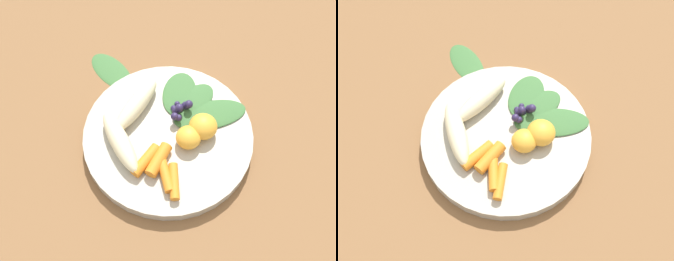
# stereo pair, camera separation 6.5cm
# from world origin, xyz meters

# --- Properties ---
(ground_plane) EXTENTS (2.40, 2.40, 0.00)m
(ground_plane) POSITION_xyz_m (0.00, 0.00, 0.00)
(ground_plane) COLOR brown
(bowl) EXTENTS (0.28, 0.28, 0.02)m
(bowl) POSITION_xyz_m (0.00, 0.00, 0.01)
(bowl) COLOR #B2AD9E
(bowl) RESTS_ON ground_plane
(banana_peeled_left) EXTENTS (0.10, 0.11, 0.03)m
(banana_peeled_left) POSITION_xyz_m (-0.05, 0.06, 0.04)
(banana_peeled_left) COLOR beige
(banana_peeled_left) RESTS_ON bowl
(banana_peeled_right) EXTENTS (0.12, 0.04, 0.03)m
(banana_peeled_right) POSITION_xyz_m (0.02, 0.07, 0.04)
(banana_peeled_right) COLOR beige
(banana_peeled_right) RESTS_ON bowl
(orange_segment_near) EXTENTS (0.05, 0.05, 0.03)m
(orange_segment_near) POSITION_xyz_m (0.03, -0.05, 0.04)
(orange_segment_near) COLOR #F4A833
(orange_segment_near) RESTS_ON bowl
(orange_segment_far) EXTENTS (0.04, 0.04, 0.03)m
(orange_segment_far) POSITION_xyz_m (-0.00, -0.04, 0.04)
(orange_segment_far) COLOR #F4A833
(orange_segment_far) RESTS_ON bowl
(carrot_front) EXTENTS (0.06, 0.03, 0.02)m
(carrot_front) POSITION_xyz_m (-0.06, 0.01, 0.03)
(carrot_front) COLOR orange
(carrot_front) RESTS_ON bowl
(carrot_mid_left) EXTENTS (0.06, 0.02, 0.02)m
(carrot_mid_left) POSITION_xyz_m (-0.05, -0.01, 0.03)
(carrot_mid_left) COLOR orange
(carrot_mid_left) RESTS_ON bowl
(carrot_mid_right) EXTENTS (0.06, 0.05, 0.02)m
(carrot_mid_right) POSITION_xyz_m (-0.07, -0.03, 0.03)
(carrot_mid_right) COLOR orange
(carrot_mid_right) RESTS_ON bowl
(carrot_rear) EXTENTS (0.06, 0.04, 0.01)m
(carrot_rear) POSITION_xyz_m (-0.08, -0.05, 0.03)
(carrot_rear) COLOR orange
(carrot_rear) RESTS_ON bowl
(blueberry_pile) EXTENTS (0.05, 0.04, 0.03)m
(blueberry_pile) POSITION_xyz_m (0.04, -0.00, 0.03)
(blueberry_pile) COLOR #2D234C
(blueberry_pile) RESTS_ON bowl
(kale_leaf_left) EXTENTS (0.12, 0.13, 0.00)m
(kale_leaf_left) POSITION_xyz_m (0.06, -0.05, 0.02)
(kale_leaf_left) COLOR #3D7038
(kale_leaf_left) RESTS_ON bowl
(kale_leaf_right) EXTENTS (0.10, 0.08, 0.00)m
(kale_leaf_right) POSITION_xyz_m (0.07, -0.01, 0.02)
(kale_leaf_right) COLOR #3D7038
(kale_leaf_right) RESTS_ON bowl
(kale_leaf_rear) EXTENTS (0.10, 0.08, 0.00)m
(kale_leaf_rear) POSITION_xyz_m (0.08, 0.02, 0.02)
(kale_leaf_rear) COLOR #3D7038
(kale_leaf_rear) RESTS_ON bowl
(kale_leaf_stray) EXTENTS (0.09, 0.12, 0.01)m
(kale_leaf_stray) POSITION_xyz_m (0.09, 0.16, 0.00)
(kale_leaf_stray) COLOR #3D7038
(kale_leaf_stray) RESTS_ON ground_plane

